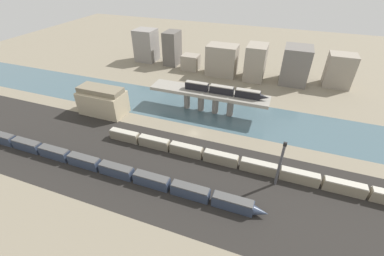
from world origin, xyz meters
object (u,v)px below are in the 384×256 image
(train_yard_mid, at_px, (243,163))
(warehouse_building, at_px, (103,101))
(train_yard_near, at_px, (104,167))
(signal_tower, at_px, (280,164))
(train_on_bridge, at_px, (224,90))

(train_yard_mid, xyz_separation_m, warehouse_building, (-67.56, 15.17, 4.04))
(train_yard_near, xyz_separation_m, signal_tower, (55.14, 14.08, 6.44))
(train_yard_mid, xyz_separation_m, signal_tower, (11.34, -3.79, 6.38))
(train_yard_mid, distance_m, signal_tower, 13.55)
(train_yard_mid, bearing_deg, signal_tower, -18.50)
(train_yard_near, relative_size, train_yard_mid, 1.00)
(train_on_bridge, distance_m, train_yard_mid, 37.75)
(warehouse_building, distance_m, signal_tower, 81.18)
(train_yard_mid, distance_m, warehouse_building, 69.36)
(train_on_bridge, xyz_separation_m, warehouse_building, (-51.92, -17.70, -5.95))
(train_on_bridge, relative_size, warehouse_building, 1.80)
(train_yard_mid, bearing_deg, train_on_bridge, 115.45)
(train_yard_near, bearing_deg, train_yard_mid, 22.20)
(train_on_bridge, xyz_separation_m, train_yard_near, (-28.16, -50.75, -10.05))
(train_on_bridge, distance_m, warehouse_building, 55.17)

